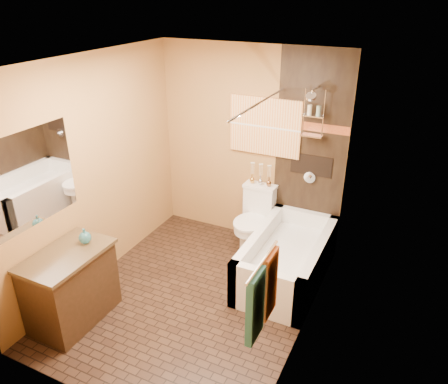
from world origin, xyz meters
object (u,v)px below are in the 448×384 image
Objects in this scene: sunset_painting at (265,126)px; toilet at (254,219)px; bathtub at (287,262)px; vanity at (71,286)px.

sunset_painting is 1.17m from toilet.
bathtub is 1.85× the size of toilet.
sunset_painting is at bearing 91.22° from toilet.
vanity is (-1.12, -2.29, -1.16)m from sunset_painting.
sunset_painting is 1.02× the size of vanity.
sunset_painting is 2.80m from vanity.
sunset_painting reaches higher than toilet.
vanity is at bearing -117.82° from toilet.
vanity is at bearing -116.12° from sunset_painting.
toilet is (-0.60, 0.46, 0.19)m from bathtub.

